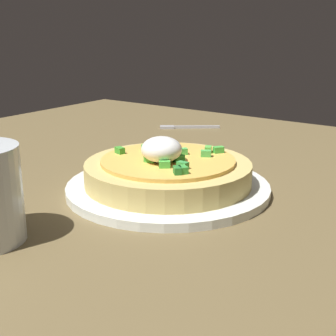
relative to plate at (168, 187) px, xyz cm
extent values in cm
cube|color=brown|center=(-1.55, 14.65, -1.86)|extent=(105.00, 86.25, 2.69)
cylinder|color=white|center=(0.00, 0.00, 0.00)|extent=(25.08, 25.08, 1.02)
cylinder|color=tan|center=(0.00, 0.00, 1.88)|extent=(20.46, 20.46, 2.74)
cylinder|color=#E5AF4E|center=(0.00, 0.00, 3.48)|extent=(16.44, 16.44, 0.46)
ellipsoid|color=white|center=(-1.19, -0.16, 5.23)|extent=(4.86, 4.86, 3.04)
cube|color=#247F2C|center=(-0.43, -1.89, 4.11)|extent=(1.44, 1.10, 0.80)
cube|color=green|center=(-0.26, 1.73, 4.11)|extent=(1.36, 0.94, 0.80)
cube|color=green|center=(-2.54, 0.84, 4.11)|extent=(0.96, 1.38, 0.80)
cube|color=#4EB64E|center=(3.47, -3.27, 4.11)|extent=(1.35, 1.51, 0.80)
cube|color=green|center=(-3.35, -1.91, 4.11)|extent=(1.43, 1.50, 0.80)
cube|color=#297B2F|center=(-4.41, -4.42, 4.11)|extent=(1.47, 1.47, 0.80)
cube|color=green|center=(5.97, -3.62, 4.11)|extent=(1.50, 1.41, 0.80)
cube|color=green|center=(-2.44, -3.80, 4.11)|extent=(0.87, 1.32, 0.80)
cube|color=#4EB84F|center=(2.58, -0.33, 4.11)|extent=(1.49, 1.45, 0.80)
cube|color=#56B845|center=(5.34, -2.47, 4.11)|extent=(1.50, 1.29, 0.80)
cube|color=green|center=(1.52, 4.51, 4.11)|extent=(1.27, 1.50, 0.80)
cube|color=green|center=(-1.41, 6.40, 4.11)|extent=(1.14, 1.46, 0.80)
cube|color=green|center=(1.68, 0.96, 4.11)|extent=(1.29, 1.50, 0.80)
cube|color=green|center=(-3.83, -4.78, 4.11)|extent=(1.39, 1.51, 0.80)
cube|color=#B7B7BC|center=(33.63, 17.01, -0.26)|extent=(5.92, 7.55, 0.50)
cube|color=#B7B7BC|center=(30.07, 21.72, -0.26)|extent=(2.81, 3.08, 0.50)
camera|label=1|loc=(-46.13, -32.99, 19.67)|focal=51.72mm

